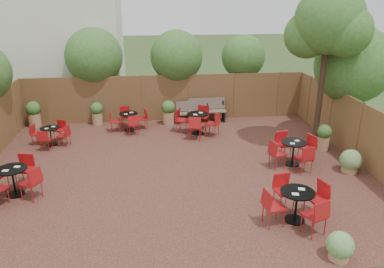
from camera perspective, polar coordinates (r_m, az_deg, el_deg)
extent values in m
plane|color=#354F23|center=(12.01, -2.52, -5.42)|extent=(80.00, 80.00, 0.00)
cube|color=#331814|center=(12.01, -2.53, -5.38)|extent=(12.00, 10.00, 0.02)
cube|color=#4E301D|center=(16.35, -3.87, 5.45)|extent=(12.00, 0.08, 2.00)
cube|color=#4E301D|center=(13.38, 23.95, 0.18)|extent=(0.08, 10.00, 2.00)
cube|color=beige|center=(19.19, -18.67, 15.82)|extent=(5.00, 4.00, 8.00)
sphere|color=#2E5B1D|center=(16.82, -14.60, 11.29)|extent=(2.42, 2.42, 2.42)
sphere|color=#2E5B1D|center=(16.61, -2.36, 11.64)|extent=(2.26, 2.26, 2.26)
sphere|color=#2E5B1D|center=(17.30, 7.76, 11.52)|extent=(1.94, 1.94, 1.94)
sphere|color=#2E5B1D|center=(14.91, 23.24, 9.58)|extent=(2.78, 2.78, 2.78)
cylinder|color=black|center=(13.57, 18.98, 7.13)|extent=(0.26, 0.26, 4.68)
sphere|color=#2E5B1D|center=(13.27, 20.07, 15.98)|extent=(2.23, 2.23, 2.23)
sphere|color=#2E5B1D|center=(13.47, 17.08, 14.15)|extent=(1.56, 1.56, 1.56)
sphere|color=#2E5B1D|center=(13.12, 22.27, 14.22)|extent=(1.62, 1.62, 1.62)
cube|color=brown|center=(16.16, 0.14, 3.22)|extent=(1.47, 0.56, 0.05)
cube|color=brown|center=(16.27, 0.06, 4.29)|extent=(1.44, 0.24, 0.43)
cube|color=black|center=(16.17, -2.16, 2.40)|extent=(0.10, 0.43, 0.38)
cube|color=black|center=(16.32, 2.41, 2.56)|extent=(0.10, 0.43, 0.38)
cube|color=brown|center=(16.23, 2.30, 3.46)|extent=(1.61, 0.51, 0.05)
cube|color=brown|center=(16.35, 2.20, 4.64)|extent=(1.61, 0.15, 0.48)
cube|color=black|center=(16.21, -0.26, 2.54)|extent=(0.07, 0.48, 0.43)
cube|color=black|center=(16.43, 4.80, 2.71)|extent=(0.07, 0.48, 0.43)
cylinder|color=black|center=(15.51, -9.44, 0.61)|extent=(0.43, 0.43, 0.03)
cylinder|color=black|center=(15.39, -9.51, 1.82)|extent=(0.05, 0.05, 0.68)
cylinder|color=black|center=(15.28, -9.59, 3.06)|extent=(0.74, 0.74, 0.03)
cube|color=white|center=(15.35, -9.15, 3.24)|extent=(0.16, 0.13, 0.01)
cube|color=white|center=(15.17, -9.98, 2.99)|extent=(0.16, 0.13, 0.01)
cylinder|color=black|center=(14.77, -20.39, -1.49)|extent=(0.40, 0.40, 0.03)
cylinder|color=black|center=(14.66, -20.54, -0.33)|extent=(0.05, 0.05, 0.63)
cylinder|color=black|center=(14.55, -20.70, 0.86)|extent=(0.69, 0.69, 0.03)
cube|color=white|center=(14.59, -20.24, 1.05)|extent=(0.15, 0.12, 0.01)
cube|color=white|center=(14.47, -21.15, 0.78)|extent=(0.15, 0.12, 0.01)
cylinder|color=black|center=(9.82, 15.24, -12.40)|extent=(0.48, 0.48, 0.03)
cylinder|color=black|center=(9.62, 15.45, -10.48)|extent=(0.05, 0.05, 0.76)
cylinder|color=black|center=(9.43, 15.68, -8.44)|extent=(0.82, 0.82, 0.03)
cube|color=white|center=(9.54, 16.23, -8.00)|extent=(0.18, 0.15, 0.02)
cube|color=white|center=(9.28, 15.36, -8.76)|extent=(0.18, 0.15, 0.02)
cylinder|color=black|center=(12.73, 14.87, -4.39)|extent=(0.46, 0.46, 0.03)
cylinder|color=black|center=(12.58, 15.02, -2.84)|extent=(0.05, 0.05, 0.74)
cylinder|color=black|center=(12.44, 15.18, -1.24)|extent=(0.80, 0.80, 0.03)
cube|color=white|center=(12.55, 15.59, -0.97)|extent=(0.17, 0.13, 0.02)
cube|color=white|center=(12.29, 14.94, -1.38)|extent=(0.17, 0.13, 0.02)
cylinder|color=black|center=(11.64, -25.07, -8.23)|extent=(0.47, 0.47, 0.03)
cylinder|color=black|center=(11.47, -25.36, -6.56)|extent=(0.05, 0.05, 0.75)
cylinder|color=black|center=(11.31, -25.65, -4.81)|extent=(0.81, 0.81, 0.03)
cube|color=white|center=(11.33, -24.93, -4.51)|extent=(0.18, 0.15, 0.02)
cube|color=white|center=(11.23, -26.38, -4.99)|extent=(0.18, 0.15, 0.02)
cylinder|color=black|center=(14.93, 0.85, 0.12)|extent=(0.49, 0.49, 0.03)
cylinder|color=black|center=(14.80, 0.86, 1.55)|extent=(0.06, 0.06, 0.78)
cylinder|color=black|center=(14.67, 0.87, 3.03)|extent=(0.85, 0.85, 0.03)
cube|color=white|center=(14.77, 1.34, 3.25)|extent=(0.19, 0.16, 0.02)
cube|color=white|center=(14.53, 0.50, 2.95)|extent=(0.19, 0.16, 0.02)
cylinder|color=#9F754F|center=(16.41, -14.09, 2.26)|extent=(0.44, 0.44, 0.50)
sphere|color=#2E5B1D|center=(16.28, -14.23, 3.76)|extent=(0.53, 0.53, 0.53)
cylinder|color=#9F754F|center=(15.95, -3.56, 2.40)|extent=(0.47, 0.47, 0.54)
sphere|color=#2E5B1D|center=(15.80, -3.60, 4.06)|extent=(0.57, 0.57, 0.57)
cylinder|color=#9F754F|center=(16.94, -22.66, 1.94)|extent=(0.49, 0.49, 0.57)
sphere|color=#2E5B1D|center=(16.80, -22.90, 3.57)|extent=(0.59, 0.59, 0.59)
cylinder|color=#9F754F|center=(14.15, 19.17, -1.30)|extent=(0.42, 0.42, 0.48)
sphere|color=#2E5B1D|center=(14.00, 19.38, 0.34)|extent=(0.51, 0.51, 0.51)
cylinder|color=#9F754F|center=(8.86, 21.28, -16.60)|extent=(0.42, 0.42, 0.19)
sphere|color=#5A8143|center=(8.72, 21.49, -15.34)|extent=(0.57, 0.57, 0.57)
cylinder|color=#9F754F|center=(12.78, 22.70, -4.80)|extent=(0.49, 0.49, 0.22)
sphere|color=#5A8143|center=(12.67, 22.88, -3.66)|extent=(0.67, 0.67, 0.67)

